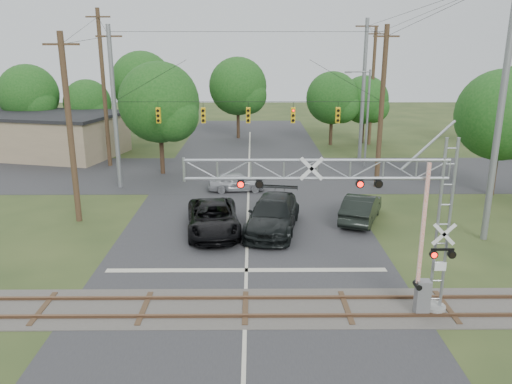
{
  "coord_description": "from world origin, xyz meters",
  "views": [
    {
      "loc": [
        0.29,
        -15.68,
        9.93
      ],
      "look_at": [
        0.46,
        7.5,
        3.22
      ],
      "focal_mm": 35.0,
      "sensor_mm": 36.0,
      "label": 1
    }
  ],
  "objects_px": {
    "crossing_gantry": "(365,209)",
    "car_dark": "(273,215)",
    "streetlight": "(366,113)",
    "traffic_signal_span": "(261,110)",
    "pickup_black": "(213,218)",
    "commercial_building": "(30,134)",
    "sedan_silver": "(236,182)"
  },
  "relations": [
    {
      "from": "commercial_building",
      "to": "crossing_gantry",
      "type": "bearing_deg",
      "value": -36.12
    },
    {
      "from": "traffic_signal_span",
      "to": "pickup_black",
      "type": "xyz_separation_m",
      "value": [
        -2.83,
        -9.44,
        -4.85
      ]
    },
    {
      "from": "pickup_black",
      "to": "streetlight",
      "type": "relative_size",
      "value": 0.73
    },
    {
      "from": "sedan_silver",
      "to": "traffic_signal_span",
      "type": "bearing_deg",
      "value": -64.5
    },
    {
      "from": "car_dark",
      "to": "streetlight",
      "type": "relative_size",
      "value": 0.78
    },
    {
      "from": "traffic_signal_span",
      "to": "car_dark",
      "type": "distance_m",
      "value": 10.32
    },
    {
      "from": "streetlight",
      "to": "crossing_gantry",
      "type": "bearing_deg",
      "value": -102.34
    },
    {
      "from": "crossing_gantry",
      "to": "traffic_signal_span",
      "type": "xyz_separation_m",
      "value": [
        -3.5,
        18.36,
        1.44
      ]
    },
    {
      "from": "car_dark",
      "to": "traffic_signal_span",
      "type": "bearing_deg",
      "value": 103.58
    },
    {
      "from": "car_dark",
      "to": "pickup_black",
      "type": "bearing_deg",
      "value": -164.4
    },
    {
      "from": "pickup_black",
      "to": "streetlight",
      "type": "xyz_separation_m",
      "value": [
        11.79,
        16.03,
        3.76
      ]
    },
    {
      "from": "car_dark",
      "to": "sedan_silver",
      "type": "distance_m",
      "value": 8.43
    },
    {
      "from": "car_dark",
      "to": "sedan_silver",
      "type": "bearing_deg",
      "value": 116.33
    },
    {
      "from": "car_dark",
      "to": "commercial_building",
      "type": "bearing_deg",
      "value": 147.13
    },
    {
      "from": "car_dark",
      "to": "crossing_gantry",
      "type": "bearing_deg",
      "value": -61.62
    },
    {
      "from": "traffic_signal_span",
      "to": "sedan_silver",
      "type": "xyz_separation_m",
      "value": [
        -1.8,
        -1.04,
        -5.0
      ]
    },
    {
      "from": "sedan_silver",
      "to": "streetlight",
      "type": "xyz_separation_m",
      "value": [
        10.76,
        7.62,
        3.91
      ]
    },
    {
      "from": "car_dark",
      "to": "commercial_building",
      "type": "distance_m",
      "value": 30.98
    },
    {
      "from": "pickup_black",
      "to": "streetlight",
      "type": "distance_m",
      "value": 20.25
    },
    {
      "from": "crossing_gantry",
      "to": "car_dark",
      "type": "distance_m",
      "value": 10.25
    },
    {
      "from": "pickup_black",
      "to": "crossing_gantry",
      "type": "bearing_deg",
      "value": -61.37
    },
    {
      "from": "crossing_gantry",
      "to": "sedan_silver",
      "type": "distance_m",
      "value": 18.46
    },
    {
      "from": "streetlight",
      "to": "traffic_signal_span",
      "type": "bearing_deg",
      "value": -143.67
    },
    {
      "from": "crossing_gantry",
      "to": "car_dark",
      "type": "relative_size",
      "value": 1.57
    },
    {
      "from": "traffic_signal_span",
      "to": "streetlight",
      "type": "xyz_separation_m",
      "value": [
        8.95,
        6.59,
        -1.08
      ]
    },
    {
      "from": "pickup_black",
      "to": "streetlight",
      "type": "bearing_deg",
      "value": 46.93
    },
    {
      "from": "pickup_black",
      "to": "car_dark",
      "type": "height_order",
      "value": "car_dark"
    },
    {
      "from": "commercial_building",
      "to": "pickup_black",
      "type": "bearing_deg",
      "value": -34.37
    },
    {
      "from": "streetlight",
      "to": "car_dark",
      "type": "bearing_deg",
      "value": -118.25
    },
    {
      "from": "crossing_gantry",
      "to": "pickup_black",
      "type": "bearing_deg",
      "value": 125.36
    },
    {
      "from": "sedan_silver",
      "to": "commercial_building",
      "type": "height_order",
      "value": "commercial_building"
    },
    {
      "from": "crossing_gantry",
      "to": "commercial_building",
      "type": "distance_m",
      "value": 39.8
    }
  ]
}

